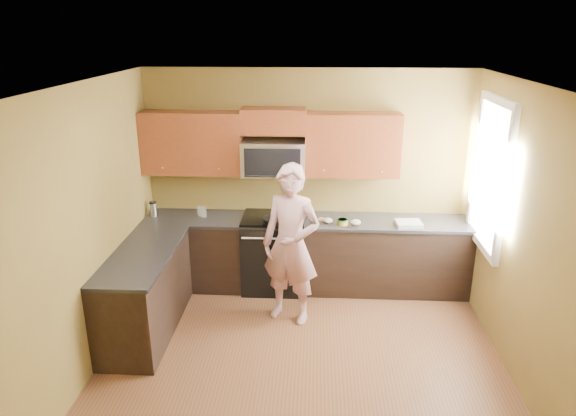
# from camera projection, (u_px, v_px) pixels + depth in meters

# --- Properties ---
(floor) EXTENTS (4.00, 4.00, 0.00)m
(floor) POSITION_uv_depth(u_px,v_px,m) (301.00, 368.00, 5.09)
(floor) COLOR brown
(floor) RESTS_ON ground
(ceiling) EXTENTS (4.00, 4.00, 0.00)m
(ceiling) POSITION_uv_depth(u_px,v_px,m) (304.00, 86.00, 4.19)
(ceiling) COLOR white
(ceiling) RESTS_ON ground
(wall_back) EXTENTS (4.00, 0.00, 4.00)m
(wall_back) POSITION_uv_depth(u_px,v_px,m) (307.00, 179.00, 6.52)
(wall_back) COLOR brown
(wall_back) RESTS_ON ground
(wall_front) EXTENTS (4.00, 0.00, 4.00)m
(wall_front) POSITION_uv_depth(u_px,v_px,m) (291.00, 388.00, 2.76)
(wall_front) COLOR brown
(wall_front) RESTS_ON ground
(wall_left) EXTENTS (0.00, 4.00, 4.00)m
(wall_left) POSITION_uv_depth(u_px,v_px,m) (83.00, 236.00, 4.75)
(wall_left) COLOR brown
(wall_left) RESTS_ON ground
(wall_right) EXTENTS (0.00, 4.00, 4.00)m
(wall_right) POSITION_uv_depth(u_px,v_px,m) (531.00, 246.00, 4.54)
(wall_right) COLOR brown
(wall_right) RESTS_ON ground
(cabinet_back_run) EXTENTS (4.00, 0.60, 0.88)m
(cabinet_back_run) POSITION_uv_depth(u_px,v_px,m) (306.00, 255.00, 6.54)
(cabinet_back_run) COLOR black
(cabinet_back_run) RESTS_ON floor
(cabinet_left_run) EXTENTS (0.60, 1.60, 0.88)m
(cabinet_left_run) POSITION_uv_depth(u_px,v_px,m) (145.00, 294.00, 5.60)
(cabinet_left_run) COLOR black
(cabinet_left_run) RESTS_ON floor
(countertop_back) EXTENTS (4.00, 0.62, 0.04)m
(countertop_back) POSITION_uv_depth(u_px,v_px,m) (306.00, 221.00, 6.38)
(countertop_back) COLOR black
(countertop_back) RESTS_ON cabinet_back_run
(countertop_left) EXTENTS (0.62, 1.60, 0.04)m
(countertop_left) POSITION_uv_depth(u_px,v_px,m) (142.00, 255.00, 5.44)
(countertop_left) COLOR black
(countertop_left) RESTS_ON cabinet_left_run
(stove) EXTENTS (0.76, 0.65, 0.95)m
(stove) POSITION_uv_depth(u_px,v_px,m) (274.00, 252.00, 6.53)
(stove) COLOR black
(stove) RESTS_ON floor
(microwave) EXTENTS (0.76, 0.40, 0.42)m
(microwave) POSITION_uv_depth(u_px,v_px,m) (274.00, 175.00, 6.32)
(microwave) COLOR silver
(microwave) RESTS_ON wall_back
(upper_cab_left) EXTENTS (1.22, 0.33, 0.75)m
(upper_cab_left) POSITION_uv_depth(u_px,v_px,m) (194.00, 173.00, 6.41)
(upper_cab_left) COLOR brown
(upper_cab_left) RESTS_ON wall_back
(upper_cab_right) EXTENTS (1.12, 0.33, 0.75)m
(upper_cab_right) POSITION_uv_depth(u_px,v_px,m) (351.00, 175.00, 6.31)
(upper_cab_right) COLOR brown
(upper_cab_right) RESTS_ON wall_back
(upper_cab_over_mw) EXTENTS (0.76, 0.33, 0.30)m
(upper_cab_over_mw) POSITION_uv_depth(u_px,v_px,m) (274.00, 121.00, 6.14)
(upper_cab_over_mw) COLOR brown
(upper_cab_over_mw) RESTS_ON wall_back
(window) EXTENTS (0.06, 1.06, 1.66)m
(window) POSITION_uv_depth(u_px,v_px,m) (491.00, 175.00, 5.57)
(window) COLOR white
(window) RESTS_ON wall_right
(woman) EXTENTS (0.77, 0.63, 1.80)m
(woman) POSITION_uv_depth(u_px,v_px,m) (291.00, 245.00, 5.68)
(woman) COLOR #CA6578
(woman) RESTS_ON floor
(frying_pan) EXTENTS (0.31, 0.52, 0.07)m
(frying_pan) POSITION_uv_depth(u_px,v_px,m) (275.00, 223.00, 6.17)
(frying_pan) COLOR black
(frying_pan) RESTS_ON stove
(butter_tub) EXTENTS (0.16, 0.16, 0.09)m
(butter_tub) POSITION_uv_depth(u_px,v_px,m) (343.00, 225.00, 6.20)
(butter_tub) COLOR gold
(butter_tub) RESTS_ON countertop_back
(toast_slice) EXTENTS (0.14, 0.14, 0.01)m
(toast_slice) POSITION_uv_depth(u_px,v_px,m) (323.00, 220.00, 6.34)
(toast_slice) COLOR #B27F47
(toast_slice) RESTS_ON countertop_back
(napkin_a) EXTENTS (0.12, 0.13, 0.06)m
(napkin_a) POSITION_uv_depth(u_px,v_px,m) (328.00, 221.00, 6.25)
(napkin_a) COLOR silver
(napkin_a) RESTS_ON countertop_back
(napkin_b) EXTENTS (0.13, 0.14, 0.07)m
(napkin_b) POSITION_uv_depth(u_px,v_px,m) (356.00, 222.00, 6.18)
(napkin_b) COLOR silver
(napkin_b) RESTS_ON countertop_back
(dish_towel) EXTENTS (0.32, 0.26, 0.05)m
(dish_towel) POSITION_uv_depth(u_px,v_px,m) (409.00, 224.00, 6.16)
(dish_towel) COLOR silver
(dish_towel) RESTS_ON countertop_back
(travel_mug) EXTENTS (0.10, 0.10, 0.19)m
(travel_mug) POSITION_uv_depth(u_px,v_px,m) (154.00, 216.00, 6.49)
(travel_mug) COLOR silver
(travel_mug) RESTS_ON countertop_back
(glass_b) EXTENTS (0.08, 0.08, 0.12)m
(glass_b) POSITION_uv_depth(u_px,v_px,m) (204.00, 212.00, 6.44)
(glass_b) COLOR silver
(glass_b) RESTS_ON countertop_back
(glass_c) EXTENTS (0.08, 0.08, 0.12)m
(glass_c) POSITION_uv_depth(u_px,v_px,m) (200.00, 211.00, 6.49)
(glass_c) COLOR silver
(glass_c) RESTS_ON countertop_back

